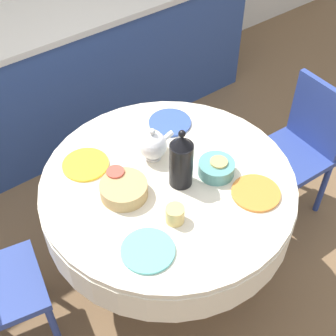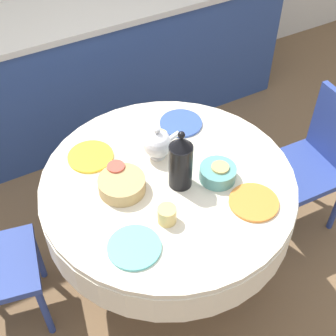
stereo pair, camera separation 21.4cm
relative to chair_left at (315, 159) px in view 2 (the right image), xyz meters
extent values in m
plane|color=brown|center=(-0.95, 0.04, -0.49)|extent=(12.00, 12.00, 0.00)
cube|color=#2D4784|center=(-0.95, 1.49, -0.03)|extent=(3.20, 0.60, 0.91)
cube|color=beige|center=(-0.95, 1.49, 0.44)|extent=(3.24, 0.64, 0.04)
cylinder|color=brown|center=(-0.95, 0.04, -0.47)|extent=(0.44, 0.44, 0.04)
cylinder|color=brown|center=(-0.95, 0.04, -0.19)|extent=(0.11, 0.11, 0.52)
cylinder|color=silver|center=(-0.95, 0.04, 0.16)|extent=(1.22, 1.22, 0.18)
cylinder|color=silver|center=(-0.95, 0.04, 0.26)|extent=(1.21, 1.21, 0.03)
cube|color=#2D428E|center=(-0.07, 0.00, -0.06)|extent=(0.42, 0.42, 0.04)
cylinder|color=#2D428E|center=(-0.26, -0.17, -0.29)|extent=(0.04, 0.04, 0.41)
cylinder|color=#2D428E|center=(-0.24, 0.19, -0.29)|extent=(0.04, 0.04, 0.41)
cylinder|color=#2D428E|center=(0.11, 0.17, -0.29)|extent=(0.04, 0.04, 0.41)
cylinder|color=#2D428E|center=(-1.60, 0.35, -0.29)|extent=(0.04, 0.04, 0.41)
cylinder|color=#2D428E|center=(-1.67, 0.00, -0.29)|extent=(0.04, 0.04, 0.41)
cylinder|color=#60BCB7|center=(-1.26, -0.23, 0.28)|extent=(0.23, 0.23, 0.01)
cylinder|color=#DBB766|center=(-1.07, -0.17, 0.31)|extent=(0.08, 0.08, 0.08)
cylinder|color=orange|center=(-0.68, -0.27, 0.28)|extent=(0.23, 0.23, 0.01)
cylinder|color=#DBB766|center=(-0.73, -0.07, 0.31)|extent=(0.08, 0.08, 0.08)
cylinder|color=yellow|center=(-1.21, 0.36, 0.28)|extent=(0.23, 0.23, 0.01)
cylinder|color=#CC4C3D|center=(-1.15, 0.17, 0.31)|extent=(0.08, 0.08, 0.08)
cylinder|color=#3856AD|center=(-0.69, 0.36, 0.28)|extent=(0.23, 0.23, 0.01)
cylinder|color=#DBB766|center=(-0.87, 0.27, 0.31)|extent=(0.08, 0.08, 0.08)
cylinder|color=black|center=(-0.91, -0.01, 0.39)|extent=(0.11, 0.11, 0.23)
cone|color=black|center=(-0.91, -0.01, 0.53)|extent=(0.10, 0.10, 0.05)
sphere|color=black|center=(-0.91, -0.01, 0.58)|extent=(0.03, 0.03, 0.03)
cylinder|color=white|center=(-0.92, 0.21, 0.28)|extent=(0.08, 0.08, 0.01)
sphere|color=white|center=(-0.92, 0.21, 0.36)|extent=(0.14, 0.14, 0.14)
cylinder|color=white|center=(-0.83, 0.21, 0.36)|extent=(0.08, 0.03, 0.05)
sphere|color=white|center=(-0.92, 0.21, 0.44)|extent=(0.03, 0.03, 0.03)
cylinder|color=tan|center=(-1.16, 0.09, 0.31)|extent=(0.22, 0.22, 0.07)
cylinder|color=#569993|center=(-0.74, -0.06, 0.31)|extent=(0.17, 0.17, 0.07)
camera|label=1|loc=(-1.85, -1.16, 1.88)|focal=50.00mm
camera|label=2|loc=(-1.67, -1.27, 1.88)|focal=50.00mm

